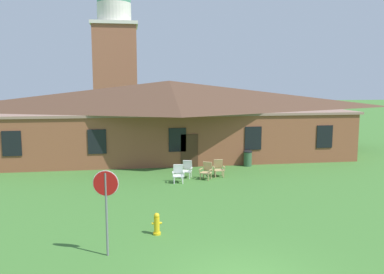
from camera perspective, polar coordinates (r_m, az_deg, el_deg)
brick_building at (r=30.03m, az=-3.22°, el=2.88°), size 25.57×10.40×5.44m
dome_tower at (r=47.89m, az=-10.81°, el=10.88°), size 5.18×5.18×17.65m
stop_sign at (r=12.69m, az=-12.09°, el=-8.08°), size 0.79×0.21×2.71m
lawn_chair_by_porch at (r=21.68m, az=-1.96°, el=-5.15°), size 0.67×0.70×0.96m
lawn_chair_near_door at (r=22.76m, az=-0.74°, el=-4.52°), size 0.77×0.82×0.96m
lawn_chair_left_end at (r=22.39m, az=2.08°, el=-4.73°), size 0.84×0.87×0.96m
lawn_chair_middle at (r=23.09m, az=3.79°, el=-4.36°), size 0.66×0.69×0.96m
fire_hydrant at (r=14.61m, az=-5.01°, el=-12.21°), size 0.36×0.28×0.79m
trash_bin at (r=26.04m, az=7.89°, el=-3.02°), size 0.56×0.56×0.98m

